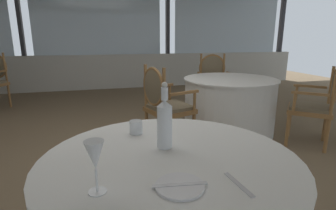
# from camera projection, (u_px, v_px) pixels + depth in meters

# --- Properties ---
(ground_plane) EXTENTS (14.28, 14.28, 0.00)m
(ground_plane) POSITION_uv_depth(u_px,v_px,m) (115.00, 158.00, 2.82)
(ground_plane) COLOR #756047
(window_wall_far) EXTENTS (10.82, 0.14, 2.71)m
(window_wall_far) POSITION_uv_depth(u_px,v_px,m) (100.00, 45.00, 6.40)
(window_wall_far) COLOR beige
(window_wall_far) RESTS_ON ground_plane
(side_plate) EXTENTS (0.18, 0.18, 0.01)m
(side_plate) POSITION_uv_depth(u_px,v_px,m) (180.00, 186.00, 0.94)
(side_plate) COLOR white
(side_plate) RESTS_ON foreground_table
(butter_knife) EXTENTS (0.20, 0.05, 0.00)m
(butter_knife) POSITION_uv_depth(u_px,v_px,m) (180.00, 185.00, 0.94)
(butter_knife) COLOR silver
(butter_knife) RESTS_ON foreground_table
(dinner_fork) EXTENTS (0.03, 0.17, 0.00)m
(dinner_fork) POSITION_uv_depth(u_px,v_px,m) (238.00, 184.00, 0.95)
(dinner_fork) COLOR silver
(dinner_fork) RESTS_ON foreground_table
(water_bottle) EXTENTS (0.07, 0.07, 0.32)m
(water_bottle) POSITION_uv_depth(u_px,v_px,m) (165.00, 122.00, 1.25)
(water_bottle) COLOR white
(water_bottle) RESTS_ON foreground_table
(wine_glass) EXTENTS (0.07, 0.07, 0.19)m
(wine_glass) POSITION_uv_depth(u_px,v_px,m) (95.00, 157.00, 0.88)
(wine_glass) COLOR white
(wine_glass) RESTS_ON foreground_table
(water_tumbler) EXTENTS (0.07, 0.07, 0.07)m
(water_tumbler) POSITION_uv_depth(u_px,v_px,m) (136.00, 127.00, 1.46)
(water_tumbler) COLOR white
(water_tumbler) RESTS_ON foreground_table
(background_table_0) EXTENTS (1.23, 1.23, 0.73)m
(background_table_0) POSITION_uv_depth(u_px,v_px,m) (229.00, 105.00, 3.55)
(background_table_0) COLOR white
(background_table_0) RESTS_ON ground_plane
(dining_chair_0_0) EXTENTS (0.66, 0.66, 0.93)m
(dining_chair_0_0) POSITION_uv_depth(u_px,v_px,m) (319.00, 101.00, 3.04)
(dining_chair_0_0) COLOR olive
(dining_chair_0_0) RESTS_ON ground_plane
(dining_chair_0_1) EXTENTS (0.60, 0.55, 0.99)m
(dining_chair_0_1) POSITION_uv_depth(u_px,v_px,m) (213.00, 79.00, 4.51)
(dining_chair_0_1) COLOR olive
(dining_chair_0_1) RESTS_ON ground_plane
(dining_chair_0_2) EXTENTS (0.58, 0.62, 0.96)m
(dining_chair_0_2) POSITION_uv_depth(u_px,v_px,m) (163.00, 101.00, 2.95)
(dining_chair_0_2) COLOR olive
(dining_chair_0_2) RESTS_ON ground_plane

